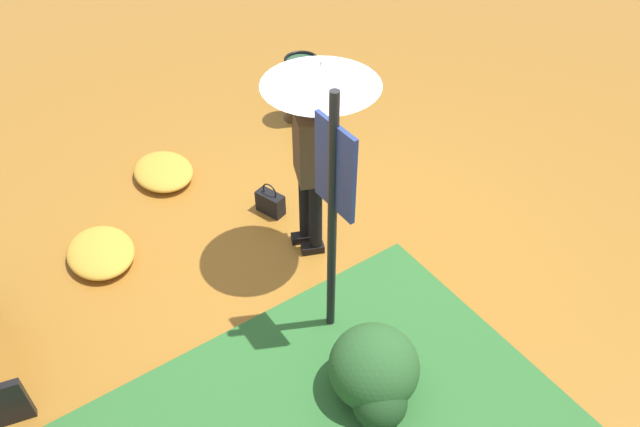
# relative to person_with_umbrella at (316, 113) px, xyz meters

# --- Properties ---
(ground_plane) EXTENTS (18.00, 18.00, 0.00)m
(ground_plane) POSITION_rel_person_with_umbrella_xyz_m (0.11, 0.10, -1.55)
(ground_plane) COLOR #9E6623
(person_with_umbrella) EXTENTS (0.96, 0.96, 2.04)m
(person_with_umbrella) POSITION_rel_person_with_umbrella_xyz_m (0.00, 0.00, 0.00)
(person_with_umbrella) COLOR black
(person_with_umbrella) RESTS_ON ground_plane
(info_sign_post) EXTENTS (0.44, 0.07, 2.30)m
(info_sign_post) POSITION_rel_person_with_umbrella_xyz_m (0.85, -0.42, -0.11)
(info_sign_post) COLOR black
(info_sign_post) RESTS_ON ground_plane
(handbag) EXTENTS (0.33, 0.23, 0.37)m
(handbag) POSITION_rel_person_with_umbrella_xyz_m (-0.72, -0.09, -1.42)
(handbag) COLOR black
(handbag) RESTS_ON ground_plane
(trash_bin) EXTENTS (0.42, 0.42, 0.83)m
(trash_bin) POSITION_rel_person_with_umbrella_xyz_m (-2.06, 1.19, -1.13)
(trash_bin) COLOR #2D5138
(trash_bin) RESTS_ON ground_plane
(shrub_cluster) EXTENTS (0.76, 0.69, 0.62)m
(shrub_cluster) POSITION_rel_person_with_umbrella_xyz_m (1.59, -0.55, -1.26)
(shrub_cluster) COLOR #285628
(shrub_cluster) RESTS_ON ground_plane
(leaf_pile_near_person) EXTENTS (0.78, 0.63, 0.17)m
(leaf_pile_near_person) POSITION_rel_person_with_umbrella_xyz_m (-1.91, -0.77, -1.47)
(leaf_pile_near_person) COLOR gold
(leaf_pile_near_person) RESTS_ON ground_plane
(leaf_pile_by_bench) EXTENTS (0.77, 0.62, 0.17)m
(leaf_pile_by_bench) POSITION_rel_person_with_umbrella_xyz_m (-1.06, -1.78, -1.47)
(leaf_pile_by_bench) COLOR gold
(leaf_pile_by_bench) RESTS_ON ground_plane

